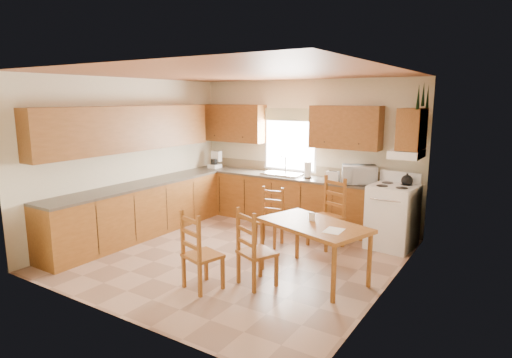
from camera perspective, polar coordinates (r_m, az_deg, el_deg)
The scene contains 35 objects.
floor at distance 6.64m, azimuth -2.53°, elevation -10.08°, with size 4.50×4.50×0.00m, color #A07E68.
ceiling at distance 6.21m, azimuth -2.74°, elevation 13.88°, with size 4.50×4.50×0.00m, color #965734.
wall_left at distance 7.79m, azimuth -16.30°, elevation 2.87°, with size 4.50×4.50×0.00m, color beige.
wall_right at distance 5.33m, azimuth 17.54°, elevation -0.65°, with size 4.50×4.50×0.00m, color beige.
wall_back at distance 8.21m, azimuth 6.48°, elevation 3.61°, with size 4.50×4.50×0.00m, color beige.
wall_front at distance 4.67m, azimuth -18.77°, elevation -2.30°, with size 4.50×4.50×0.00m, color beige.
lower_cab_back at distance 8.28m, azimuth 3.09°, elevation -2.68°, with size 3.75×0.60×0.88m, color brown.
lower_cab_left at distance 7.64m, azimuth -15.30°, elevation -4.19°, with size 0.60×3.60×0.88m, color brown.
counter_back at distance 8.19m, azimuth 3.13°, elevation 0.45°, with size 3.75×0.63×0.04m, color #4D4439.
counter_left at distance 7.54m, azimuth -15.47°, elevation -0.81°, with size 0.63×3.60×0.04m, color #4D4439.
backsplash at distance 8.42m, azimuth 4.11°, elevation 1.49°, with size 3.75×0.01×0.18m, color #887556.
upper_cab_back_left at distance 8.81m, azimuth -3.08°, elevation 7.44°, with size 1.41×0.33×0.75m, color brown.
upper_cab_back_right at distance 7.67m, azimuth 11.84°, elevation 6.75°, with size 1.25×0.33×0.75m, color brown.
upper_cab_left at distance 7.52m, azimuth -16.53°, elevation 6.46°, with size 0.33×3.60×0.75m, color brown.
upper_cab_stove at distance 6.90m, azimuth 20.07°, elevation 6.29°, with size 0.33×0.62×0.62m, color brown.
range_hood at distance 6.94m, azimuth 19.47°, elevation 3.19°, with size 0.44×0.62×0.12m, color white.
window_frame at distance 8.29m, azimuth 4.55°, elevation 5.11°, with size 1.13×0.02×1.18m, color white.
window_pane at distance 8.29m, azimuth 4.53°, elevation 5.10°, with size 1.05×0.01×1.10m, color white.
window_valance at distance 8.24m, azimuth 4.50°, elevation 8.55°, with size 1.19×0.01×0.24m, color #5E7641.
sink_basin at distance 8.14m, azimuth 3.59°, elevation 0.68°, with size 0.75×0.45×0.04m, color silver.
pine_decal_a at distance 6.54m, azimuth 20.84°, elevation 10.25°, with size 0.22×0.22×0.36m, color black.
pine_decal_b at distance 6.86m, azimuth 21.43°, elevation 10.53°, with size 0.22×0.22×0.36m, color black.
pine_decal_c at distance 7.17m, azimuth 21.93°, elevation 10.15°, with size 0.22×0.22×0.36m, color black.
stove at distance 7.15m, azimuth 17.74°, elevation -4.88°, with size 0.67×0.69×0.99m, color white.
coffeemaker at distance 8.97m, azimuth -5.53°, elevation 2.63°, with size 0.21×0.26×0.36m, color white.
paper_towel at distance 7.85m, azimuth 6.91°, elevation 1.18°, with size 0.13×0.13×0.29m, color white.
toaster at distance 7.61m, azimuth 10.20°, elevation 0.35°, with size 0.22×0.14×0.18m, color white.
microwave at distance 7.47m, azimuth 13.59°, elevation 0.56°, with size 0.53×0.38×0.32m, color white.
dining_table at distance 5.77m, azimuth 7.65°, elevation -9.45°, with size 1.40×0.80×0.75m, color brown.
chair_near_left at distance 5.41m, azimuth -7.13°, elevation -9.41°, with size 0.42×0.40×1.00m, color brown.
chair_near_right at distance 5.47m, azimuth 0.17°, elevation -9.12°, with size 0.42×0.40×1.00m, color brown.
chair_far_left at distance 6.93m, azimuth 1.75°, elevation -5.15°, with size 0.39×0.37×0.93m, color brown.
chair_far_right at distance 6.94m, azimuth 9.32°, elevation -4.48°, with size 0.47×0.44×1.11m, color brown.
table_paper at distance 5.38m, azimuth 10.33°, elevation -6.78°, with size 0.21×0.28×0.00m, color white.
table_card at distance 5.74m, azimuth 7.45°, elevation -5.04°, with size 0.08×0.02×0.11m, color white.
Camera 1 is at (3.58, -5.07, 2.35)m, focal length 30.00 mm.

